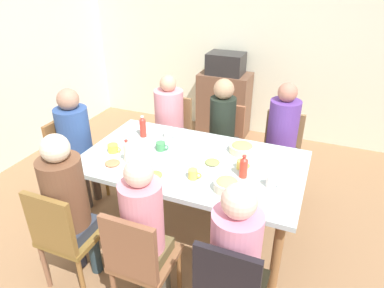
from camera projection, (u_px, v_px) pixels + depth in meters
ground_plane at (192, 230)px, 3.24m from camera, size 6.03×6.03×0.00m
wall_back at (260, 42)px, 4.60m from camera, size 5.26×0.12×2.60m
dining_table at (192, 168)px, 2.92m from camera, size 1.85×1.07×0.77m
chair_0 at (72, 157)px, 3.44m from camera, size 0.40×0.40×0.90m
person_0 at (76, 138)px, 3.30m from camera, size 0.31×0.31×1.23m
chair_1 at (224, 141)px, 3.75m from camera, size 0.40×0.40×0.90m
person_1 at (222, 126)px, 3.58m from camera, size 0.30×0.30×1.23m
chair_2 at (64, 234)px, 2.46m from camera, size 0.40×0.40×0.90m
person_2 at (67, 200)px, 2.42m from camera, size 0.30×0.30×1.27m
chair_3 at (139, 259)px, 2.25m from camera, size 0.40×0.40×0.90m
person_3 at (144, 226)px, 2.23m from camera, size 0.30×0.30×1.22m
chair_4 at (280, 151)px, 3.55m from camera, size 0.40×0.40×0.90m
person_4 at (282, 134)px, 3.36m from camera, size 0.30×0.30×1.26m
chair_5 at (173, 131)px, 3.96m from camera, size 0.40×0.40×0.90m
person_5 at (169, 118)px, 3.79m from camera, size 0.32×0.32×1.20m
chair_6 at (229, 288)px, 2.04m from camera, size 0.40×0.40×0.90m
person_6 at (236, 252)px, 2.02m from camera, size 0.30×0.30×1.20m
plate_0 at (113, 164)px, 2.79m from camera, size 0.22×0.22×0.04m
plate_1 at (212, 163)px, 2.80m from camera, size 0.22×0.22×0.04m
plate_2 at (155, 176)px, 2.63m from camera, size 0.22×0.22×0.04m
bowl_0 at (242, 148)px, 2.98m from camera, size 0.22×0.22×0.08m
bowl_1 at (227, 185)px, 2.48m from camera, size 0.19×0.19×0.09m
cup_0 at (113, 148)px, 2.99m from camera, size 0.13×0.09×0.07m
cup_1 at (168, 134)px, 3.24m from camera, size 0.11×0.08×0.07m
cup_2 at (272, 181)px, 2.51m from camera, size 0.11×0.07×0.10m
cup_3 at (193, 174)px, 2.61m from camera, size 0.11×0.07×0.08m
cup_4 at (241, 165)px, 2.74m from camera, size 0.11×0.07×0.07m
cup_5 at (161, 146)px, 3.02m from camera, size 0.12×0.08×0.07m
bottle_0 at (127, 153)px, 2.78m from camera, size 0.06×0.06×0.22m
bottle_1 at (244, 167)px, 2.61m from camera, size 0.06×0.06×0.19m
bottle_2 at (143, 127)px, 3.23m from camera, size 0.06×0.06×0.21m
side_cabinet at (224, 105)px, 4.88m from camera, size 0.70×0.44×0.90m
microwave at (226, 63)px, 4.60m from camera, size 0.48×0.36×0.28m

